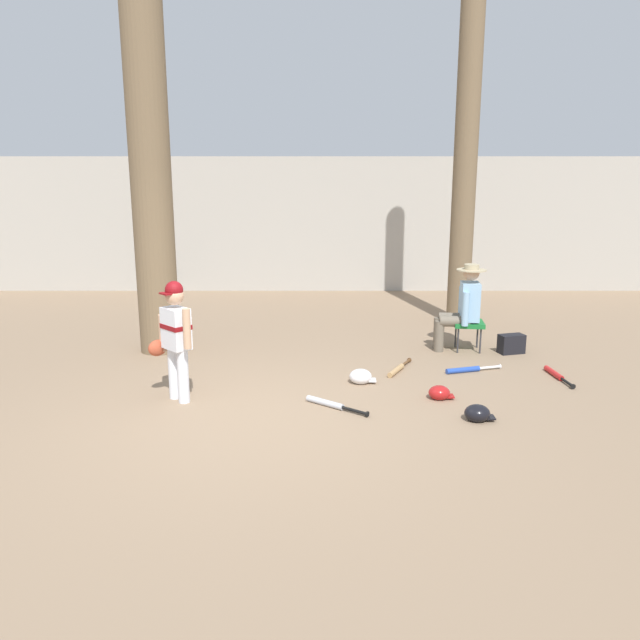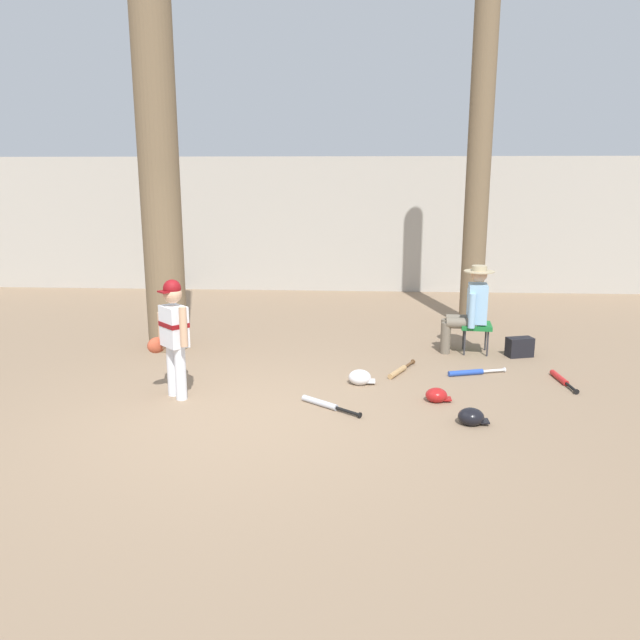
{
  "view_description": "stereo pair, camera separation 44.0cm",
  "coord_description": "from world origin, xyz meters",
  "px_view_note": "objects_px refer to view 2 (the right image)",
  "views": [
    {
      "loc": [
        0.68,
        -5.84,
        2.39
      ],
      "look_at": [
        0.69,
        1.2,
        0.75
      ],
      "focal_mm": 35.35,
      "sensor_mm": 36.0,
      "label": 1
    },
    {
      "loc": [
        1.12,
        -5.83,
        2.39
      ],
      "look_at": [
        0.69,
        1.2,
        0.75
      ],
      "focal_mm": 35.35,
      "sensor_mm": 36.0,
      "label": 2
    }
  ],
  "objects_px": {
    "batting_helmet_red": "(437,395)",
    "bat_wood_tan": "(399,371)",
    "tree_near_player": "(159,168)",
    "tree_behind_spectator": "(478,169)",
    "batting_helmet_black": "(471,417)",
    "seated_spectator": "(470,307)",
    "batting_helmet_white": "(360,377)",
    "young_ballplayer": "(173,331)",
    "handbag_beside_stool": "(520,347)",
    "bat_aluminum_silver": "(324,404)",
    "folding_stool": "(476,327)",
    "bat_red_barrel": "(561,379)",
    "bat_blue_youth": "(470,372)"
  },
  "relations": [
    {
      "from": "young_ballplayer",
      "to": "bat_aluminum_silver",
      "type": "xyz_separation_m",
      "value": [
        1.64,
        -0.21,
        -0.71
      ]
    },
    {
      "from": "bat_aluminum_silver",
      "to": "batting_helmet_black",
      "type": "relative_size",
      "value": 2.16
    },
    {
      "from": "bat_blue_youth",
      "to": "bat_red_barrel",
      "type": "bearing_deg",
      "value": -10.92
    },
    {
      "from": "seated_spectator",
      "to": "tree_behind_spectator",
      "type": "bearing_deg",
      "value": 79.23
    },
    {
      "from": "batting_helmet_red",
      "to": "batting_helmet_black",
      "type": "bearing_deg",
      "value": -66.96
    },
    {
      "from": "tree_near_player",
      "to": "handbag_beside_stool",
      "type": "xyz_separation_m",
      "value": [
        4.81,
        -0.14,
        -2.33
      ]
    },
    {
      "from": "batting_helmet_red",
      "to": "bat_wood_tan",
      "type": "bearing_deg",
      "value": 109.54
    },
    {
      "from": "bat_aluminum_silver",
      "to": "bat_red_barrel",
      "type": "height_order",
      "value": "same"
    },
    {
      "from": "young_ballplayer",
      "to": "batting_helmet_red",
      "type": "xyz_separation_m",
      "value": [
        2.83,
        0.03,
        -0.68
      ]
    },
    {
      "from": "tree_behind_spectator",
      "to": "seated_spectator",
      "type": "bearing_deg",
      "value": -100.77
    },
    {
      "from": "tree_near_player",
      "to": "bat_wood_tan",
      "type": "height_order",
      "value": "tree_near_player"
    },
    {
      "from": "bat_red_barrel",
      "to": "bat_aluminum_silver",
      "type": "bearing_deg",
      "value": -160.12
    },
    {
      "from": "handbag_beside_stool",
      "to": "batting_helmet_white",
      "type": "distance_m",
      "value": 2.48
    },
    {
      "from": "tree_near_player",
      "to": "seated_spectator",
      "type": "relative_size",
      "value": 4.87
    },
    {
      "from": "seated_spectator",
      "to": "bat_blue_youth",
      "type": "relative_size",
      "value": 1.64
    },
    {
      "from": "tree_near_player",
      "to": "young_ballplayer",
      "type": "height_order",
      "value": "tree_near_player"
    },
    {
      "from": "seated_spectator",
      "to": "batting_helmet_red",
      "type": "distance_m",
      "value": 2.13
    },
    {
      "from": "young_ballplayer",
      "to": "batting_helmet_white",
      "type": "xyz_separation_m",
      "value": [
        2.01,
        0.57,
        -0.67
      ]
    },
    {
      "from": "folding_stool",
      "to": "bat_blue_youth",
      "type": "distance_m",
      "value": 1.07
    },
    {
      "from": "bat_aluminum_silver",
      "to": "bat_red_barrel",
      "type": "distance_m",
      "value": 2.91
    },
    {
      "from": "bat_red_barrel",
      "to": "bat_wood_tan",
      "type": "bearing_deg",
      "value": 173.64
    },
    {
      "from": "tree_behind_spectator",
      "to": "young_ballplayer",
      "type": "bearing_deg",
      "value": -136.08
    },
    {
      "from": "bat_wood_tan",
      "to": "batting_helmet_red",
      "type": "relative_size",
      "value": 2.45
    },
    {
      "from": "tree_near_player",
      "to": "bat_aluminum_silver",
      "type": "bearing_deg",
      "value": -43.28
    },
    {
      "from": "young_ballplayer",
      "to": "seated_spectator",
      "type": "relative_size",
      "value": 1.09
    },
    {
      "from": "batting_helmet_white",
      "to": "batting_helmet_black",
      "type": "distance_m",
      "value": 1.58
    },
    {
      "from": "bat_blue_youth",
      "to": "batting_helmet_red",
      "type": "height_order",
      "value": "batting_helmet_red"
    },
    {
      "from": "batting_helmet_white",
      "to": "bat_wood_tan",
      "type": "bearing_deg",
      "value": 41.35
    },
    {
      "from": "bat_red_barrel",
      "to": "batting_helmet_black",
      "type": "bearing_deg",
      "value": -133.17
    },
    {
      "from": "folding_stool",
      "to": "batting_helmet_red",
      "type": "relative_size",
      "value": 1.59
    },
    {
      "from": "seated_spectator",
      "to": "bat_red_barrel",
      "type": "bearing_deg",
      "value": -53.39
    },
    {
      "from": "bat_aluminum_silver",
      "to": "batting_helmet_white",
      "type": "height_order",
      "value": "batting_helmet_white"
    },
    {
      "from": "seated_spectator",
      "to": "handbag_beside_stool",
      "type": "height_order",
      "value": "seated_spectator"
    },
    {
      "from": "bat_red_barrel",
      "to": "batting_helmet_white",
      "type": "bearing_deg",
      "value": -174.82
    },
    {
      "from": "batting_helmet_white",
      "to": "batting_helmet_black",
      "type": "xyz_separation_m",
      "value": [
        1.08,
        -1.15,
        -0.0
      ]
    },
    {
      "from": "folding_stool",
      "to": "batting_helmet_white",
      "type": "bearing_deg",
      "value": -138.11
    },
    {
      "from": "tree_near_player",
      "to": "tree_behind_spectator",
      "type": "height_order",
      "value": "tree_near_player"
    },
    {
      "from": "batting_helmet_white",
      "to": "batting_helmet_red",
      "type": "distance_m",
      "value": 0.98
    },
    {
      "from": "seated_spectator",
      "to": "bat_red_barrel",
      "type": "xyz_separation_m",
      "value": [
        0.89,
        -1.2,
        -0.61
      ]
    },
    {
      "from": "tree_near_player",
      "to": "bat_red_barrel",
      "type": "xyz_separation_m",
      "value": [
        5.05,
        -1.18,
        -2.43
      ]
    },
    {
      "from": "batting_helmet_black",
      "to": "bat_aluminum_silver",
      "type": "bearing_deg",
      "value": 165.65
    },
    {
      "from": "folding_stool",
      "to": "bat_blue_youth",
      "type": "xyz_separation_m",
      "value": [
        -0.23,
        -1.0,
        -0.33
      ]
    },
    {
      "from": "tree_near_player",
      "to": "tree_behind_spectator",
      "type": "relative_size",
      "value": 1.07
    },
    {
      "from": "folding_stool",
      "to": "batting_helmet_white",
      "type": "relative_size",
      "value": 1.41
    },
    {
      "from": "tree_near_player",
      "to": "batting_helmet_red",
      "type": "bearing_deg",
      "value": -28.85
    },
    {
      "from": "young_ballplayer",
      "to": "bat_aluminum_silver",
      "type": "height_order",
      "value": "young_ballplayer"
    },
    {
      "from": "folding_stool",
      "to": "bat_red_barrel",
      "type": "height_order",
      "value": "folding_stool"
    },
    {
      "from": "handbag_beside_stool",
      "to": "bat_wood_tan",
      "type": "relative_size",
      "value": 0.5
    },
    {
      "from": "tree_near_player",
      "to": "tree_behind_spectator",
      "type": "distance_m",
      "value": 4.78
    },
    {
      "from": "bat_aluminum_silver",
      "to": "bat_red_barrel",
      "type": "relative_size",
      "value": 0.9
    }
  ]
}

